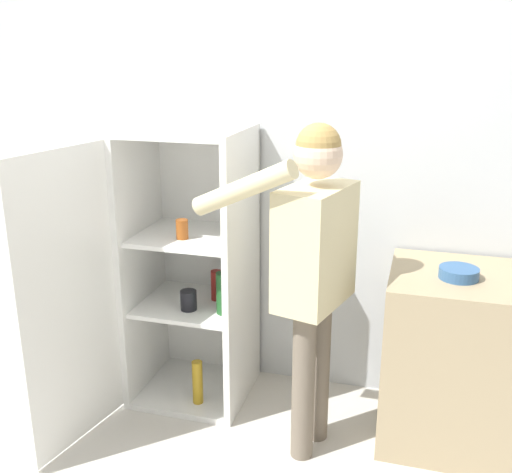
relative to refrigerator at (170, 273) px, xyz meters
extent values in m
plane|color=beige|center=(0.27, -0.55, -0.77)|extent=(12.00, 12.00, 0.00)
cube|color=silver|center=(0.27, 0.43, 0.50)|extent=(7.00, 0.06, 2.55)
cube|color=white|center=(0.09, 0.09, -0.75)|extent=(0.63, 0.58, 0.04)
cube|color=white|center=(0.09, 0.09, 0.76)|extent=(0.63, 0.58, 0.04)
cube|color=white|center=(0.09, 0.37, 0.01)|extent=(0.63, 0.03, 1.48)
cube|color=white|center=(-0.21, 0.09, 0.01)|extent=(0.04, 0.58, 1.48)
cube|color=white|center=(0.39, 0.09, 0.01)|extent=(0.04, 0.58, 1.48)
cube|color=white|center=(0.09, 0.09, -0.21)|extent=(0.56, 0.51, 0.02)
cube|color=white|center=(0.09, 0.09, 0.19)|extent=(0.56, 0.51, 0.02)
cube|color=white|center=(-0.31, -0.50, 0.01)|extent=(0.17, 0.63, 1.48)
cylinder|color=maroon|center=(0.21, 0.16, -0.11)|extent=(0.06, 0.06, 0.17)
cylinder|color=#9E4C19|center=(0.08, 0.00, 0.26)|extent=(0.06, 0.06, 0.10)
cylinder|color=#B78C1E|center=(0.17, -0.07, -0.61)|extent=(0.06, 0.06, 0.25)
cylinder|color=#1E5123|center=(0.31, 0.00, -0.08)|extent=(0.09, 0.09, 0.23)
cylinder|color=black|center=(0.11, -0.01, -0.14)|extent=(0.09, 0.09, 0.11)
cylinder|color=#726656|center=(0.82, -0.31, -0.37)|extent=(0.11, 0.11, 0.79)
cylinder|color=#726656|center=(0.86, -0.14, -0.37)|extent=(0.11, 0.11, 0.79)
cube|color=beige|center=(0.84, -0.22, 0.30)|extent=(0.34, 0.48, 0.56)
sphere|color=beige|center=(0.84, -0.22, 0.73)|extent=(0.22, 0.22, 0.22)
sphere|color=#AD894C|center=(0.84, -0.22, 0.77)|extent=(0.20, 0.20, 0.20)
cylinder|color=beige|center=(0.55, -0.40, 0.59)|extent=(0.52, 0.22, 0.30)
cylinder|color=beige|center=(0.90, 0.01, 0.28)|extent=(0.09, 0.09, 0.53)
cube|color=tan|center=(1.53, 0.06, -0.32)|extent=(0.71, 0.64, 0.90)
cylinder|color=#335B8E|center=(1.49, 0.01, 0.16)|extent=(0.19, 0.19, 0.05)
camera|label=1|loc=(1.30, -2.80, 1.18)|focal=42.00mm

